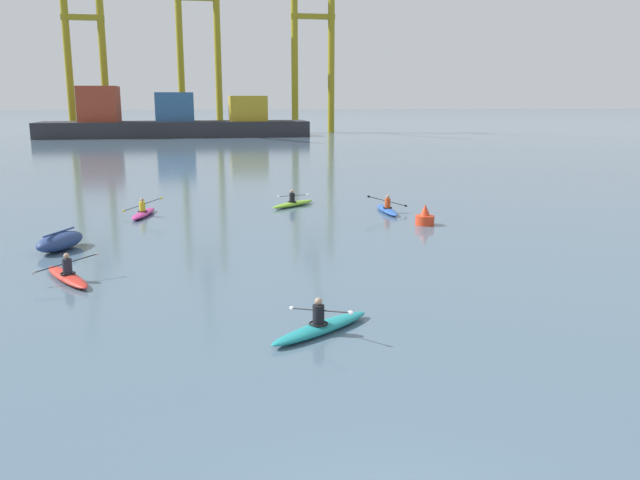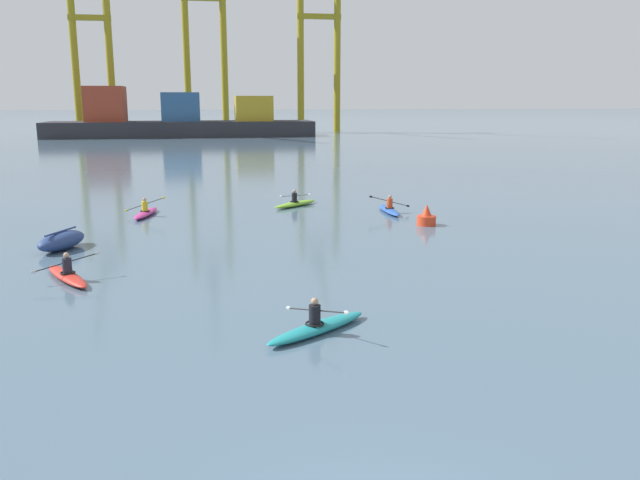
# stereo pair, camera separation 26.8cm
# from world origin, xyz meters

# --- Properties ---
(container_barge) EXTENTS (42.21, 9.07, 7.93)m
(container_barge) POSITION_xyz_m (-6.06, 101.35, 2.52)
(container_barge) COLOR #28282D
(container_barge) RESTS_ON ground
(gantry_crane_west) EXTENTS (6.82, 20.84, 31.56)m
(gantry_crane_west) POSITION_xyz_m (-20.12, 109.56, 15.92)
(gantry_crane_west) COLOR olive
(gantry_crane_west) RESTS_ON ground
(gantry_crane_west_mid) EXTENTS (7.91, 19.73, 35.77)m
(gantry_crane_west_mid) POSITION_xyz_m (-1.40, 116.09, 18.55)
(gantry_crane_west_mid) COLOR olive
(gantry_crane_west_mid) RESTS_ON ground
(gantry_crane_east_mid) EXTENTS (7.89, 18.33, 37.05)m
(gantry_crane_east_mid) POSITION_xyz_m (18.72, 111.46, 17.03)
(gantry_crane_east_mid) COLOR olive
(gantry_crane_east_mid) RESTS_ON ground
(capsized_dinghy) EXTENTS (2.06, 2.82, 0.76)m
(capsized_dinghy) POSITION_xyz_m (-7.75, 19.92, 0.35)
(capsized_dinghy) COLOR navy
(capsized_dinghy) RESTS_ON ground
(channel_buoy) EXTENTS (0.90, 0.90, 1.00)m
(channel_buoy) POSITION_xyz_m (8.26, 22.29, 0.36)
(channel_buoy) COLOR red
(channel_buoy) RESTS_ON ground
(kayak_magenta) EXTENTS (2.15, 3.45, 1.03)m
(kayak_magenta) POSITION_xyz_m (-5.13, 27.19, 0.17)
(kayak_magenta) COLOR #C13384
(kayak_magenta) RESTS_ON ground
(kayak_blue) EXTENTS (2.23, 3.41, 0.96)m
(kayak_blue) POSITION_xyz_m (7.47, 25.95, 0.17)
(kayak_blue) COLOR #2856B2
(kayak_blue) RESTS_ON ground
(kayak_teal) EXTENTS (3.11, 2.47, 0.95)m
(kayak_teal) POSITION_xyz_m (0.68, 8.86, 0.17)
(kayak_teal) COLOR teal
(kayak_teal) RESTS_ON ground
(kayak_lime) EXTENTS (2.93, 2.72, 0.95)m
(kayak_lime) POSITION_xyz_m (2.88, 28.89, 0.17)
(kayak_lime) COLOR #7ABC2D
(kayak_lime) RESTS_ON ground
(kayak_red) EXTENTS (2.15, 3.27, 0.95)m
(kayak_red) POSITION_xyz_m (-6.63, 15.17, 0.17)
(kayak_red) COLOR red
(kayak_red) RESTS_ON ground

